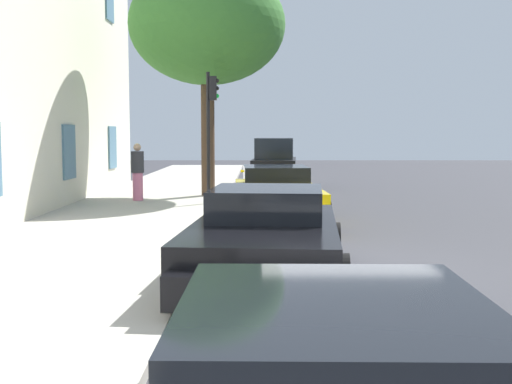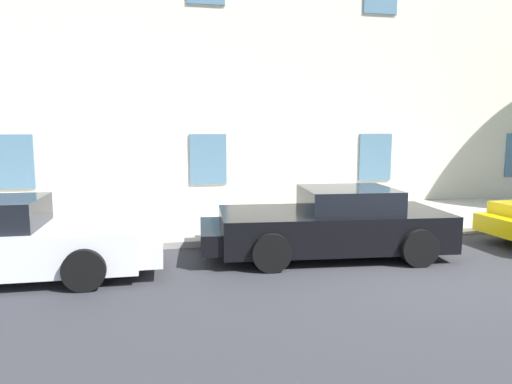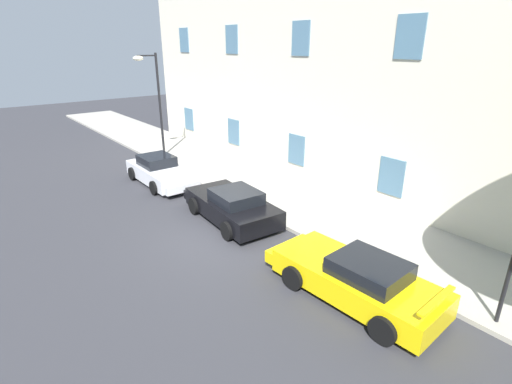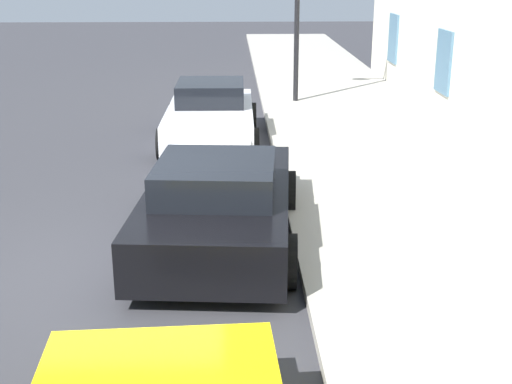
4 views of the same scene
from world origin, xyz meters
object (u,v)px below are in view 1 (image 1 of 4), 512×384
(sportscar_white_middle, at_px, (277,198))
(traffic_light, at_px, (211,114))
(tree_near_kerb, at_px, (207,26))
(hatchback_parked, at_px, (275,165))
(sportscar_yellow_flank, at_px, (265,243))
(pedestrian_admiring, at_px, (138,172))

(sportscar_white_middle, height_order, traffic_light, traffic_light)
(tree_near_kerb, bearing_deg, hatchback_parked, -26.18)
(sportscar_yellow_flank, relative_size, pedestrian_admiring, 2.94)
(sportscar_white_middle, height_order, hatchback_parked, hatchback_parked)
(sportscar_yellow_flank, height_order, pedestrian_admiring, pedestrian_admiring)
(sportscar_white_middle, height_order, tree_near_kerb, tree_near_kerb)
(traffic_light, bearing_deg, tree_near_kerb, 6.51)
(sportscar_white_middle, distance_m, tree_near_kerb, 7.54)
(sportscar_yellow_flank, bearing_deg, sportscar_white_middle, -3.12)
(traffic_light, distance_m, pedestrian_admiring, 2.90)
(sportscar_yellow_flank, xyz_separation_m, hatchback_parked, (16.18, -0.53, 0.26))
(sportscar_white_middle, bearing_deg, hatchback_parked, -1.11)
(sportscar_white_middle, relative_size, pedestrian_admiring, 3.06)
(sportscar_white_middle, xyz_separation_m, hatchback_parked, (9.92, -0.19, 0.26))
(sportscar_white_middle, height_order, pedestrian_admiring, pedestrian_admiring)
(sportscar_yellow_flank, distance_m, tree_near_kerb, 12.75)
(sportscar_yellow_flank, height_order, tree_near_kerb, tree_near_kerb)
(sportscar_yellow_flank, bearing_deg, tree_near_kerb, 8.19)
(tree_near_kerb, xyz_separation_m, traffic_light, (-2.35, -0.27, -2.80))
(traffic_light, bearing_deg, hatchback_parked, -15.84)
(traffic_light, bearing_deg, sportscar_white_middle, -150.21)
(sportscar_yellow_flank, bearing_deg, hatchback_parked, -1.89)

